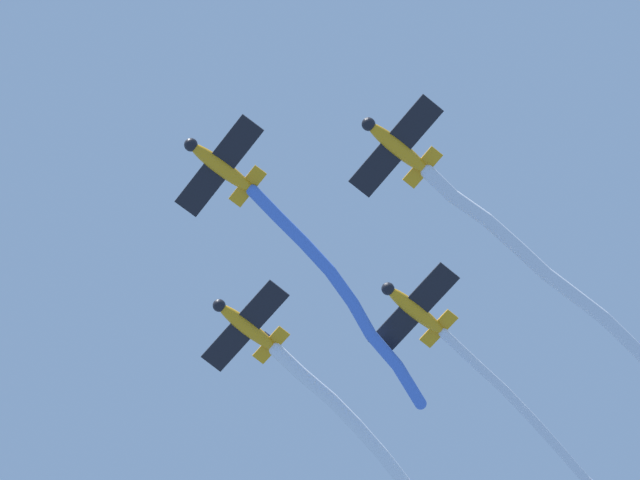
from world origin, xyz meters
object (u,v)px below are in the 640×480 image
(airplane_slot, at_px, (414,309))
(airplane_lead, at_px, (220,166))
(airplane_left_wing, at_px, (396,146))
(airplane_right_wing, at_px, (245,326))

(airplane_slot, bearing_deg, airplane_lead, -2.17)
(airplane_lead, relative_size, airplane_slot, 1.00)
(airplane_lead, xyz_separation_m, airplane_left_wing, (-9.55, 5.64, -0.40))
(airplane_left_wing, xyz_separation_m, airplane_slot, (-5.64, -9.55, 0.20))
(airplane_left_wing, xyz_separation_m, airplane_right_wing, (3.91, -15.19, 0.70))
(airplane_right_wing, bearing_deg, airplane_lead, 42.40)
(airplane_left_wing, height_order, airplane_slot, airplane_slot)
(airplane_lead, relative_size, airplane_right_wing, 1.00)
(airplane_lead, bearing_deg, airplane_slot, 179.78)
(airplane_right_wing, bearing_deg, airplane_slot, 132.42)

